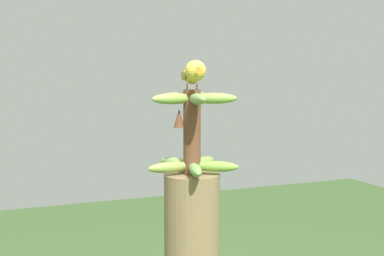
# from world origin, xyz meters

# --- Properties ---
(banana_bunch) EXTENTS (0.30, 0.29, 0.27)m
(banana_bunch) POSITION_xyz_m (-0.00, -0.00, 1.18)
(banana_bunch) COLOR brown
(banana_bunch) RESTS_ON banana_tree
(perched_bird) EXTENTS (0.22, 0.08, 0.09)m
(perched_bird) POSITION_xyz_m (0.00, 0.00, 1.37)
(perched_bird) COLOR #C68933
(perched_bird) RESTS_ON banana_bunch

